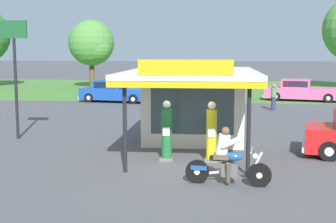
# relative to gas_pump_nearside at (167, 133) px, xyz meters

# --- Properties ---
(ground_plane) EXTENTS (300.00, 300.00, 0.00)m
(ground_plane) POSITION_rel_gas_pump_nearside_xyz_m (0.56, -0.81, -0.91)
(ground_plane) COLOR #4C4C51
(grass_verge_strip) EXTENTS (120.00, 24.00, 0.01)m
(grass_verge_strip) POSITION_rel_gas_pump_nearside_xyz_m (0.56, 29.19, -0.90)
(grass_verge_strip) COLOR #477A33
(grass_verge_strip) RESTS_ON ground
(service_station_kiosk) EXTENTS (4.49, 7.17, 3.34)m
(service_station_kiosk) POSITION_rel_gas_pump_nearside_xyz_m (0.73, 2.91, 0.81)
(service_station_kiosk) COLOR silver
(service_station_kiosk) RESTS_ON ground
(gas_pump_nearside) EXTENTS (0.44, 0.44, 1.98)m
(gas_pump_nearside) POSITION_rel_gas_pump_nearside_xyz_m (0.00, 0.00, 0.00)
(gas_pump_nearside) COLOR slate
(gas_pump_nearside) RESTS_ON ground
(gas_pump_offside) EXTENTS (0.44, 0.44, 1.97)m
(gas_pump_offside) POSITION_rel_gas_pump_nearside_xyz_m (1.46, -0.00, -0.01)
(gas_pump_offside) COLOR slate
(gas_pump_offside) RESTS_ON ground
(motorcycle_with_rider) EXTENTS (2.30, 0.70, 1.58)m
(motorcycle_with_rider) POSITION_rel_gas_pump_nearside_xyz_m (1.89, -2.59, -0.25)
(motorcycle_with_rider) COLOR black
(motorcycle_with_rider) RESTS_ON ground
(parked_car_back_row_far_right) EXTENTS (5.27, 2.68, 1.52)m
(parked_car_back_row_far_right) POSITION_rel_gas_pump_nearside_xyz_m (-5.55, 17.11, -0.22)
(parked_car_back_row_far_right) COLOR #19479E
(parked_car_back_row_far_right) RESTS_ON ground
(parked_car_back_row_far_left) EXTENTS (5.72, 3.13, 1.54)m
(parked_car_back_row_far_left) POSITION_rel_gas_pump_nearside_xyz_m (7.75, 19.26, -0.22)
(parked_car_back_row_far_left) COLOR #E55993
(parked_car_back_row_far_left) RESTS_ON ground
(parked_car_back_row_centre_right) EXTENTS (5.45, 2.63, 1.43)m
(parked_car_back_row_centre_right) POSITION_rel_gas_pump_nearside_xyz_m (0.96, 20.59, -0.24)
(parked_car_back_row_centre_right) COLOR #19479E
(parked_car_back_row_centre_right) RESTS_ON ground
(bystander_admiring_sedan) EXTENTS (0.34, 0.34, 1.61)m
(bystander_admiring_sedan) POSITION_rel_gas_pump_nearside_xyz_m (5.06, 13.41, -0.06)
(bystander_admiring_sedan) COLOR #2D3351
(bystander_admiring_sedan) RESTS_ON ground
(tree_oak_right) EXTENTS (4.42, 4.42, 6.59)m
(tree_oak_right) POSITION_rel_gas_pump_nearside_xyz_m (-10.36, 29.16, 3.35)
(tree_oak_right) COLOR brown
(tree_oak_right) RESTS_ON ground
(roadside_pole_sign) EXTENTS (1.10, 0.12, 4.79)m
(roadside_pole_sign) POSITION_rel_gas_pump_nearside_xyz_m (-6.49, 3.15, 2.36)
(roadside_pole_sign) COLOR black
(roadside_pole_sign) RESTS_ON ground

